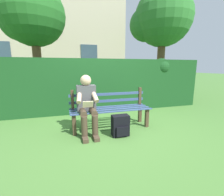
{
  "coord_description": "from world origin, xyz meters",
  "views": [
    {
      "loc": [
        0.89,
        3.15,
        1.32
      ],
      "look_at": [
        0.0,
        0.1,
        0.69
      ],
      "focal_mm": 25.0,
      "sensor_mm": 36.0,
      "label": 1
    }
  ],
  "objects_px": {
    "park_bench": "(110,109)",
    "tree_far": "(160,20)",
    "backpack": "(120,126)",
    "tree": "(31,17)",
    "person_seated": "(87,103)"
  },
  "relations": [
    {
      "from": "person_seated",
      "to": "backpack",
      "type": "distance_m",
      "value": 0.8
    },
    {
      "from": "tree",
      "to": "tree_far",
      "type": "height_order",
      "value": "tree_far"
    },
    {
      "from": "tree",
      "to": "backpack",
      "type": "relative_size",
      "value": 10.18
    },
    {
      "from": "park_bench",
      "to": "backpack",
      "type": "relative_size",
      "value": 4.22
    },
    {
      "from": "person_seated",
      "to": "tree_far",
      "type": "relative_size",
      "value": 0.25
    },
    {
      "from": "park_bench",
      "to": "tree_far",
      "type": "height_order",
      "value": "tree_far"
    },
    {
      "from": "backpack",
      "to": "person_seated",
      "type": "bearing_deg",
      "value": -30.47
    },
    {
      "from": "person_seated",
      "to": "tree",
      "type": "distance_m",
      "value": 4.41
    },
    {
      "from": "backpack",
      "to": "tree_far",
      "type": "bearing_deg",
      "value": -129.89
    },
    {
      "from": "park_bench",
      "to": "tree",
      "type": "bearing_deg",
      "value": -58.71
    },
    {
      "from": "park_bench",
      "to": "person_seated",
      "type": "relative_size",
      "value": 1.49
    },
    {
      "from": "park_bench",
      "to": "tree_far",
      "type": "xyz_separation_m",
      "value": [
        -3.15,
        -3.17,
        2.92
      ]
    },
    {
      "from": "backpack",
      "to": "tree_far",
      "type": "height_order",
      "value": "tree_far"
    },
    {
      "from": "person_seated",
      "to": "park_bench",
      "type": "bearing_deg",
      "value": -162.51
    },
    {
      "from": "park_bench",
      "to": "backpack",
      "type": "height_order",
      "value": "park_bench"
    }
  ]
}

